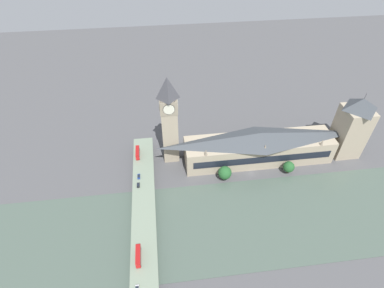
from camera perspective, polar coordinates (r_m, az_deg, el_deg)
name	(u,v)px	position (r m, az deg, el deg)	size (l,w,h in m)	color
ground_plane	(251,174)	(218.71, 11.23, -5.60)	(600.00, 600.00, 0.00)	#4C4C4F
river_water	(268,219)	(196.59, 14.29, -13.60)	(63.98, 360.00, 0.30)	#47564C
parliament_hall	(259,147)	(221.91, 12.63, -0.49)	(22.99, 107.43, 25.29)	tan
clock_tower	(169,118)	(203.87, -4.37, 4.87)	(12.16, 12.16, 67.55)	tan
victoria_tower	(352,127)	(244.47, 28.14, 2.89)	(18.90, 18.90, 52.02)	tan
road_bridge	(144,228)	(183.72, -9.15, -15.45)	(159.96, 14.45, 6.04)	#5D6A59
double_decker_bus_mid	(138,256)	(170.83, -10.20, -20.22)	(11.62, 2.60, 4.81)	red
double_decker_bus_rear	(138,153)	(221.07, -10.32, -1.61)	(11.31, 2.59, 4.92)	red
car_southbound_mid	(139,176)	(206.95, -10.11, -6.09)	(4.63, 1.79, 1.45)	navy
car_southbound_tail	(138,185)	(201.84, -10.20, -7.72)	(4.16, 1.86, 1.33)	black
tree_embankment_near	(289,167)	(221.70, 17.94, -4.16)	(7.98, 7.98, 10.02)	brown
tree_embankment_mid	(225,173)	(207.38, 6.27, -5.47)	(9.30, 9.30, 11.34)	brown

